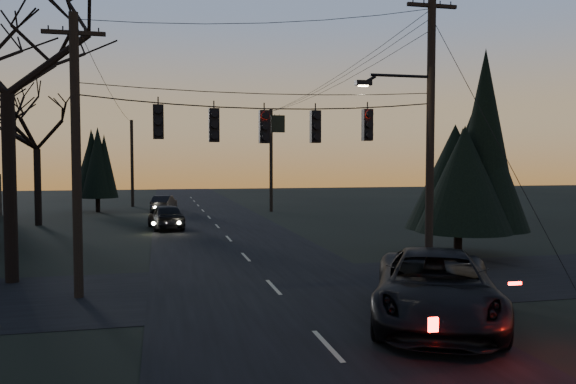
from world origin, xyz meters
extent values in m
cube|color=black|center=(0.00, 20.00, 0.01)|extent=(8.00, 120.00, 0.02)
cube|color=black|center=(0.00, 10.00, 0.01)|extent=(60.00, 7.00, 0.02)
cylinder|color=black|center=(-0.25, 10.00, 6.10)|extent=(11.50, 0.04, 0.04)
cylinder|color=black|center=(-8.51, 12.77, 3.19)|extent=(0.44, 0.44, 6.38)
cylinder|color=black|center=(9.04, 14.21, 0.80)|extent=(0.36, 0.36, 1.60)
cone|color=black|center=(9.04, 14.21, 4.59)|extent=(4.36, 4.36, 6.77)
cylinder|color=black|center=(-11.27, 31.31, 2.48)|extent=(0.44, 0.44, 4.96)
cylinder|color=black|center=(-8.54, 40.84, 0.80)|extent=(0.36, 0.36, 1.60)
cone|color=black|center=(-8.54, 40.84, 3.65)|extent=(3.25, 3.25, 4.90)
imported|color=black|center=(3.20, 5.14, 0.90)|extent=(5.43, 7.11, 1.80)
imported|color=black|center=(-3.20, 27.24, 0.78)|extent=(2.42, 4.78, 1.56)
imported|color=black|center=(-3.20, 40.03, 0.66)|extent=(2.28, 4.22, 1.32)
camera|label=1|loc=(-3.61, -7.73, 4.08)|focal=35.00mm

